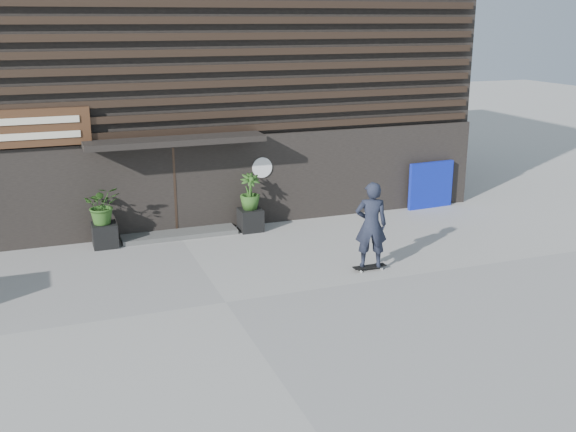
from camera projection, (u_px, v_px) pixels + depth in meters
name	position (u px, v px, depth m)	size (l,w,h in m)	color
ground	(226.00, 302.00, 13.52)	(80.00, 80.00, 0.00)	#A29F9A
entrance_step	(179.00, 234.00, 17.63)	(3.00, 0.80, 0.12)	#4B4B49
planter_pot_left	(105.00, 235.00, 16.75)	(0.60, 0.60, 0.60)	black
bamboo_left	(102.00, 205.00, 16.53)	(0.86, 0.75, 0.96)	#2D591E
planter_pot_right	(250.00, 220.00, 18.02)	(0.60, 0.60, 0.60)	black
bamboo_right	(250.00, 192.00, 17.80)	(0.54, 0.54, 0.96)	#2D591E
blue_tarp	(431.00, 185.00, 20.11)	(1.49, 0.12, 1.40)	#0C1BA5
building	(139.00, 68.00, 21.34)	(18.00, 11.00, 8.00)	black
skateboarder	(371.00, 225.00, 14.96)	(0.83, 0.69, 2.06)	black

